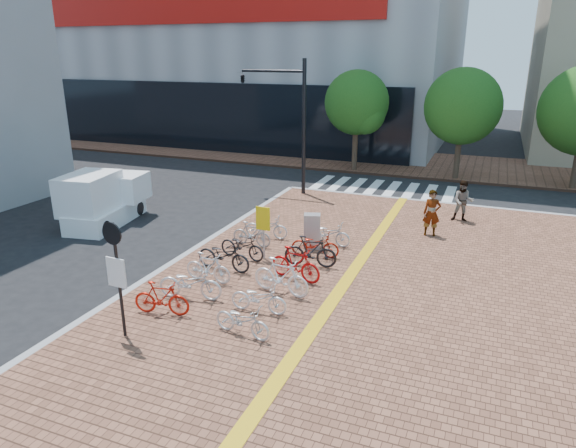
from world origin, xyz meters
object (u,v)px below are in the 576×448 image
at_px(bike_3, 224,255).
at_px(bike_5, 252,234).
at_px(bike_4, 242,246).
at_px(bike_12, 315,245).
at_px(bike_6, 266,227).
at_px(bike_10, 295,264).
at_px(bike_13, 329,233).
at_px(bike_2, 208,268).
at_px(bike_8, 259,298).
at_px(pedestrian_a, 432,213).
at_px(bike_7, 242,320).
at_px(bike_0, 161,298).
at_px(pedestrian_b, 463,201).
at_px(box_truck, 104,200).
at_px(bike_1, 190,283).
at_px(bike_9, 281,277).
at_px(utility_box, 312,231).
at_px(traffic_light_pole, 275,101).
at_px(bike_11, 310,251).
at_px(notice_sign, 116,266).
at_px(yellow_sign, 263,223).

relative_size(bike_3, bike_5, 1.24).
relative_size(bike_4, bike_12, 1.04).
bearing_deg(bike_6, bike_10, -149.54).
bearing_deg(bike_13, bike_2, 154.65).
relative_size(bike_8, pedestrian_a, 0.89).
xyz_separation_m(bike_4, bike_7, (2.34, -4.63, -0.04)).
relative_size(bike_6, pedestrian_a, 0.93).
distance_m(bike_0, bike_6, 6.68).
bearing_deg(pedestrian_b, box_truck, -161.52).
relative_size(bike_1, bike_9, 1.02).
bearing_deg(pedestrian_a, bike_7, -122.25).
xyz_separation_m(bike_5, utility_box, (2.14, 0.68, 0.18)).
relative_size(bike_6, bike_12, 1.00).
xyz_separation_m(bike_7, bike_8, (-0.14, 1.28, 0.00)).
bearing_deg(pedestrian_b, bike_13, -135.45).
bearing_deg(bike_10, bike_3, 104.52).
bearing_deg(bike_2, bike_0, 178.90).
bearing_deg(box_truck, pedestrian_a, 14.14).
xyz_separation_m(bike_7, pedestrian_b, (4.48, 11.92, 0.45)).
bearing_deg(bike_9, traffic_light_pole, 31.98).
xyz_separation_m(bike_10, traffic_light_pole, (-4.96, 10.01, 4.03)).
distance_m(bike_2, bike_10, 2.75).
distance_m(bike_6, bike_7, 7.26).
distance_m(bike_6, bike_8, 6.01).
relative_size(pedestrian_b, box_truck, 0.42).
height_order(pedestrian_a, utility_box, pedestrian_a).
relative_size(bike_9, pedestrian_b, 1.06).
bearing_deg(bike_7, bike_4, 34.52).
distance_m(bike_11, box_truck, 9.93).
height_order(bike_13, box_truck, box_truck).
distance_m(bike_4, bike_12, 2.57).
bearing_deg(bike_4, bike_6, 9.65).
xyz_separation_m(bike_3, notice_sign, (-0.34, -4.68, 1.42)).
height_order(bike_12, traffic_light_pole, traffic_light_pole).
relative_size(bike_1, bike_11, 1.07).
bearing_deg(utility_box, yellow_sign, -125.97).
xyz_separation_m(bike_10, utility_box, (-0.45, 2.86, 0.11)).
bearing_deg(bike_10, traffic_light_pole, 37.51).
xyz_separation_m(bike_5, notice_sign, (-0.24, -7.01, 1.47)).
relative_size(bike_10, bike_11, 1.00).
height_order(bike_10, utility_box, utility_box).
relative_size(bike_12, box_truck, 0.40).
bearing_deg(utility_box, bike_2, -116.94).
distance_m(bike_4, bike_11, 2.46).
distance_m(bike_4, bike_13, 3.40).
bearing_deg(bike_5, box_truck, 88.38).
relative_size(bike_3, bike_7, 1.20).
xyz_separation_m(bike_3, bike_4, (0.12, 1.11, -0.04)).
distance_m(bike_1, pedestrian_b, 12.64).
distance_m(bike_9, yellow_sign, 2.92).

